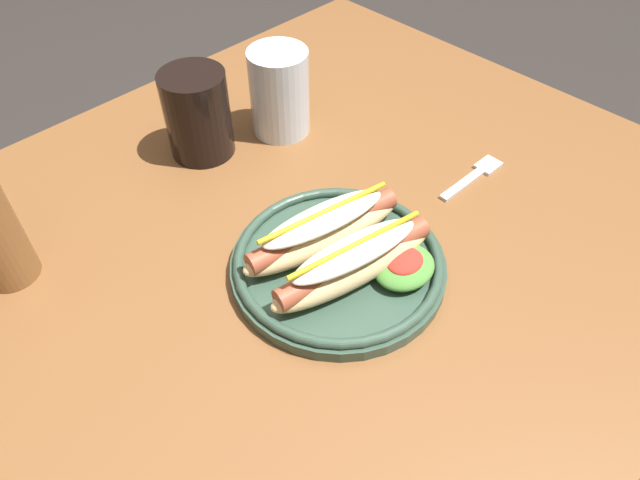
# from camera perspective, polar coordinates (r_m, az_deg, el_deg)

# --- Properties ---
(dining_table) EXTENTS (1.23, 0.87, 0.74)m
(dining_table) POSITION_cam_1_polar(r_m,az_deg,el_deg) (0.78, -6.31, -7.97)
(dining_table) COLOR brown
(dining_table) RESTS_ON ground_plane
(hot_dog_plate) EXTENTS (0.25, 0.25, 0.08)m
(hot_dog_plate) POSITION_cam_1_polar(r_m,az_deg,el_deg) (0.67, 2.08, -1.58)
(hot_dog_plate) COLOR #334C3D
(hot_dog_plate) RESTS_ON dining_table
(fork) EXTENTS (0.12, 0.03, 0.00)m
(fork) POSITION_cam_1_polar(r_m,az_deg,el_deg) (0.84, 14.95, 6.16)
(fork) COLOR silver
(fork) RESTS_ON dining_table
(soda_cup) EXTENTS (0.09, 0.09, 0.12)m
(soda_cup) POSITION_cam_1_polar(r_m,az_deg,el_deg) (0.84, -11.92, 11.98)
(soda_cup) COLOR black
(soda_cup) RESTS_ON dining_table
(water_cup) EXTENTS (0.09, 0.09, 0.13)m
(water_cup) POSITION_cam_1_polar(r_m,az_deg,el_deg) (0.87, -4.00, 14.26)
(water_cup) COLOR silver
(water_cup) RESTS_ON dining_table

